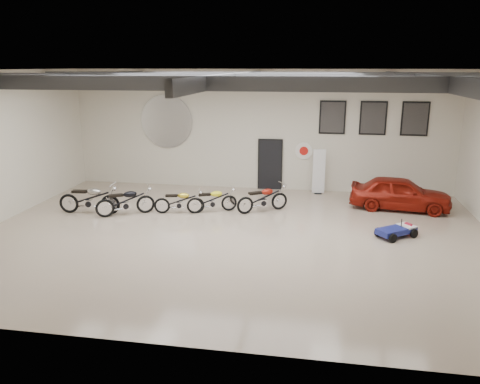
% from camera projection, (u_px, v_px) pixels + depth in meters
% --- Properties ---
extents(floor, '(16.00, 12.00, 0.01)m').
position_uv_depth(floor, '(234.00, 236.00, 14.52)').
color(floor, tan).
rests_on(floor, ground).
extents(ceiling, '(16.00, 12.00, 0.01)m').
position_uv_depth(ceiling, '(233.00, 70.00, 13.22)').
color(ceiling, slate).
rests_on(ceiling, back_wall).
extents(back_wall, '(16.00, 0.02, 5.00)m').
position_uv_depth(back_wall, '(259.00, 130.00, 19.59)').
color(back_wall, beige).
rests_on(back_wall, floor).
extents(ceiling_beams, '(15.80, 11.80, 0.32)m').
position_uv_depth(ceiling_beams, '(233.00, 79.00, 13.29)').
color(ceiling_beams, '#54565C').
rests_on(ceiling_beams, ceiling).
extents(door, '(0.92, 0.08, 2.10)m').
position_uv_depth(door, '(270.00, 165.00, 19.84)').
color(door, black).
rests_on(door, back_wall).
extents(logo_plaque, '(2.30, 0.06, 1.16)m').
position_uv_depth(logo_plaque, '(167.00, 122.00, 20.10)').
color(logo_plaque, silver).
rests_on(logo_plaque, back_wall).
extents(poster_left, '(1.05, 0.08, 1.35)m').
position_uv_depth(poster_left, '(332.00, 117.00, 18.91)').
color(poster_left, black).
rests_on(poster_left, back_wall).
extents(poster_mid, '(1.05, 0.08, 1.35)m').
position_uv_depth(poster_mid, '(373.00, 118.00, 18.66)').
color(poster_mid, black).
rests_on(poster_mid, back_wall).
extents(poster_right, '(1.05, 0.08, 1.35)m').
position_uv_depth(poster_right, '(415.00, 119.00, 18.40)').
color(poster_right, black).
rests_on(poster_right, back_wall).
extents(oil_sign, '(0.72, 0.10, 0.72)m').
position_uv_depth(oil_sign, '(304.00, 151.00, 19.44)').
color(oil_sign, white).
rests_on(oil_sign, back_wall).
extents(banner_stand, '(0.53, 0.27, 1.86)m').
position_uv_depth(banner_stand, '(319.00, 172.00, 19.11)').
color(banner_stand, white).
rests_on(banner_stand, floor).
extents(motorcycle_silver, '(2.22, 0.85, 1.13)m').
position_uv_depth(motorcycle_silver, '(89.00, 198.00, 16.61)').
color(motorcycle_silver, silver).
rests_on(motorcycle_silver, floor).
extents(motorcycle_black, '(2.05, 1.56, 1.05)m').
position_uv_depth(motorcycle_black, '(125.00, 201.00, 16.43)').
color(motorcycle_black, silver).
rests_on(motorcycle_black, floor).
extents(motorcycle_gold, '(1.83, 0.87, 0.92)m').
position_uv_depth(motorcycle_gold, '(179.00, 201.00, 16.66)').
color(motorcycle_gold, silver).
rests_on(motorcycle_gold, floor).
extents(motorcycle_yellow, '(1.87, 1.25, 0.94)m').
position_uv_depth(motorcycle_yellow, '(212.00, 200.00, 16.80)').
color(motorcycle_yellow, silver).
rests_on(motorcycle_yellow, floor).
extents(motorcycle_red, '(1.97, 1.57, 1.02)m').
position_uv_depth(motorcycle_red, '(263.00, 198.00, 16.83)').
color(motorcycle_red, silver).
rests_on(motorcycle_red, floor).
extents(go_kart, '(1.67, 1.50, 0.56)m').
position_uv_depth(go_kart, '(400.00, 228.00, 14.43)').
color(go_kart, navy).
rests_on(go_kart, floor).
extents(vintage_car, '(1.86, 3.72, 1.22)m').
position_uv_depth(vintage_car, '(400.00, 193.00, 17.12)').
color(vintage_car, maroon).
rests_on(vintage_car, floor).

